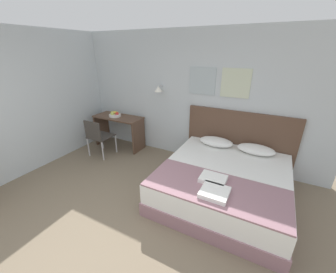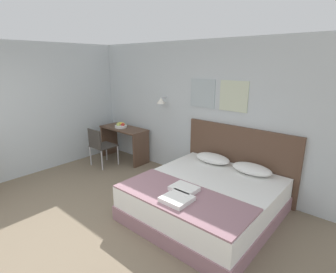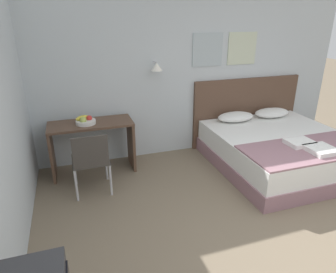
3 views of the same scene
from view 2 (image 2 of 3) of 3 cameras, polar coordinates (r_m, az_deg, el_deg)
The scene contains 12 objects.
ground_plane at distance 3.99m, azimuth -24.31°, elevation -20.27°, with size 24.00×24.00×0.00m, color #756651.
wall_back at distance 5.23m, azimuth 4.47°, elevation 5.65°, with size 5.65×0.31×2.65m.
bed at distance 4.11m, azimuth 8.09°, elevation -13.34°, with size 1.93×2.01×0.53m.
headboard at distance 4.80m, azimuth 15.05°, elevation -4.91°, with size 2.05×0.06×1.20m.
pillow_left at distance 4.74m, azimuth 9.70°, elevation -4.71°, with size 0.65×0.36×0.15m.
pillow_right at distance 4.44m, azimuth 17.76°, elevation -6.74°, with size 0.65×0.36×0.15m.
throw_blanket at distance 3.55m, azimuth 3.00°, elevation -13.01°, with size 1.87×0.80×0.02m.
folded_towel_near_foot at distance 3.67m, azimuth 3.52°, elevation -11.28°, with size 0.36×0.28×0.06m.
folded_towel_mid_bed at distance 3.42m, azimuth 1.94°, elevation -13.44°, with size 0.35×0.34×0.06m.
desk at distance 6.25m, azimuth -9.53°, elevation -0.23°, with size 1.19×0.51×0.78m.
desk_chair at distance 5.95m, azimuth -14.67°, elevation -1.61°, with size 0.47×0.47×0.86m.
fruit_bowl at distance 6.21m, azimuth -10.25°, elevation 2.35°, with size 0.29×0.28×0.12m.
Camera 2 is at (3.06, -1.18, 2.27)m, focal length 28.00 mm.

